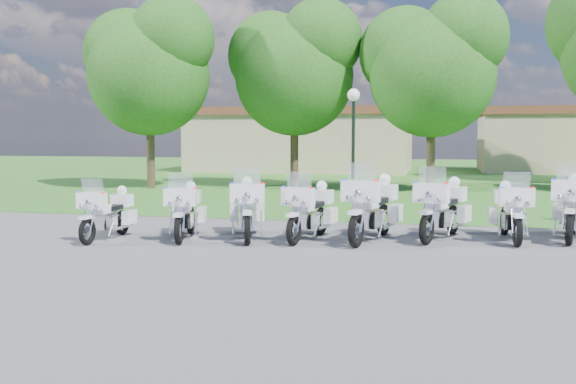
% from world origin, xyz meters
% --- Properties ---
extents(ground, '(100.00, 100.00, 0.00)m').
position_xyz_m(ground, '(0.00, 0.00, 0.00)').
color(ground, '#56565B').
rests_on(ground, ground).
extents(grass_lawn, '(100.00, 48.00, 0.01)m').
position_xyz_m(grass_lawn, '(0.00, 27.00, 0.00)').
color(grass_lawn, '#356A21').
rests_on(grass_lawn, ground).
extents(motorcycle_0, '(0.69, 2.09, 1.40)m').
position_xyz_m(motorcycle_0, '(-4.45, -0.90, 0.59)').
color(motorcycle_0, black).
rests_on(motorcycle_0, ground).
extents(motorcycle_1, '(1.06, 2.23, 1.52)m').
position_xyz_m(motorcycle_1, '(-2.80, -0.40, 0.63)').
color(motorcycle_1, black).
rests_on(motorcycle_1, ground).
extents(motorcycle_2, '(1.24, 2.37, 1.64)m').
position_xyz_m(motorcycle_2, '(-1.46, -0.04, 0.69)').
color(motorcycle_2, black).
rests_on(motorcycle_2, ground).
extents(motorcycle_3, '(1.01, 2.29, 1.55)m').
position_xyz_m(motorcycle_3, '(-0.03, 0.11, 0.65)').
color(motorcycle_3, black).
rests_on(motorcycle_3, ground).
extents(motorcycle_4, '(1.22, 2.58, 1.76)m').
position_xyz_m(motorcycle_4, '(1.36, 0.23, 0.73)').
color(motorcycle_4, black).
rests_on(motorcycle_4, ground).
extents(motorcycle_5, '(1.32, 2.37, 1.65)m').
position_xyz_m(motorcycle_5, '(2.86, 0.84, 0.69)').
color(motorcycle_5, black).
rests_on(motorcycle_5, ground).
extents(motorcycle_6, '(0.83, 2.32, 1.56)m').
position_xyz_m(motorcycle_6, '(4.31, 0.98, 0.65)').
color(motorcycle_6, black).
rests_on(motorcycle_6, ground).
extents(motorcycle_7, '(1.22, 2.56, 1.75)m').
position_xyz_m(motorcycle_7, '(5.70, 1.49, 0.73)').
color(motorcycle_7, black).
rests_on(motorcycle_7, ground).
extents(lamp_post, '(0.44, 0.44, 3.96)m').
position_xyz_m(lamp_post, '(-0.17, 8.65, 3.00)').
color(lamp_post, black).
rests_on(lamp_post, ground).
extents(tree_0, '(6.20, 5.29, 8.27)m').
position_xyz_m(tree_0, '(-9.65, 12.38, 5.47)').
color(tree_0, '#38281C').
rests_on(tree_0, ground).
extents(tree_1, '(6.17, 5.27, 8.23)m').
position_xyz_m(tree_1, '(-3.57, 14.23, 5.45)').
color(tree_1, '#38281C').
rests_on(tree_1, ground).
extents(tree_2, '(5.99, 5.11, 7.99)m').
position_xyz_m(tree_2, '(2.42, 13.20, 5.28)').
color(tree_2, '#38281C').
rests_on(tree_2, ground).
extents(building_west, '(14.56, 8.32, 4.10)m').
position_xyz_m(building_west, '(-6.00, 28.00, 2.07)').
color(building_west, tan).
rests_on(building_west, ground).
extents(building_east, '(11.44, 7.28, 4.10)m').
position_xyz_m(building_east, '(11.00, 30.00, 2.07)').
color(building_east, tan).
rests_on(building_east, ground).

